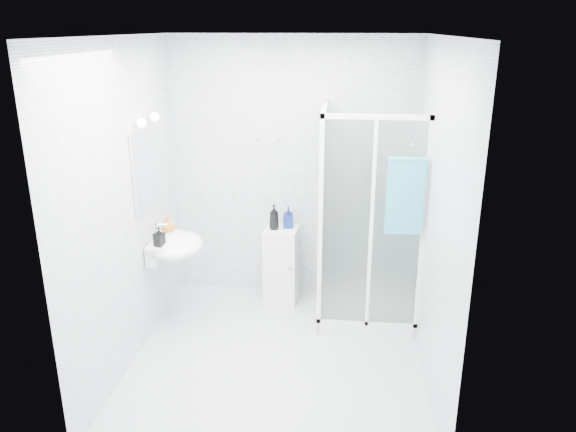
# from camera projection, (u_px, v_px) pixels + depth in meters

# --- Properties ---
(room) EXTENTS (2.40, 2.60, 2.60)m
(room) POSITION_uv_depth(u_px,v_px,m) (277.00, 212.00, 4.33)
(room) COLOR silver
(room) RESTS_ON ground
(shower_enclosure) EXTENTS (0.90, 0.95, 2.00)m
(shower_enclosure) POSITION_uv_depth(u_px,v_px,m) (358.00, 275.00, 5.27)
(shower_enclosure) COLOR silver
(shower_enclosure) RESTS_ON ground
(wall_basin) EXTENTS (0.46, 0.56, 0.35)m
(wall_basin) POSITION_uv_depth(u_px,v_px,m) (174.00, 246.00, 5.02)
(wall_basin) COLOR silver
(wall_basin) RESTS_ON ground
(mirror) EXTENTS (0.02, 0.60, 0.70)m
(mirror) POSITION_uv_depth(u_px,v_px,m) (146.00, 169.00, 4.81)
(mirror) COLOR white
(mirror) RESTS_ON room
(vanity_lights) EXTENTS (0.10, 0.40, 0.08)m
(vanity_lights) POSITION_uv_depth(u_px,v_px,m) (148.00, 120.00, 4.67)
(vanity_lights) COLOR silver
(vanity_lights) RESTS_ON room
(wall_hooks) EXTENTS (0.23, 0.06, 0.03)m
(wall_hooks) POSITION_uv_depth(u_px,v_px,m) (267.00, 139.00, 5.44)
(wall_hooks) COLOR silver
(wall_hooks) RESTS_ON room
(storage_cabinet) EXTENTS (0.35, 0.36, 0.78)m
(storage_cabinet) POSITION_uv_depth(u_px,v_px,m) (282.00, 265.00, 5.63)
(storage_cabinet) COLOR silver
(storage_cabinet) RESTS_ON ground
(hand_towel) EXTENTS (0.31, 0.05, 0.65)m
(hand_towel) POSITION_uv_depth(u_px,v_px,m) (405.00, 194.00, 4.56)
(hand_towel) COLOR teal
(hand_towel) RESTS_ON shower_enclosure
(shampoo_bottle_a) EXTENTS (0.12, 0.12, 0.25)m
(shampoo_bottle_a) POSITION_uv_depth(u_px,v_px,m) (274.00, 217.00, 5.45)
(shampoo_bottle_a) COLOR black
(shampoo_bottle_a) RESTS_ON storage_cabinet
(shampoo_bottle_b) EXTENTS (0.10, 0.10, 0.21)m
(shampoo_bottle_b) POSITION_uv_depth(u_px,v_px,m) (288.00, 217.00, 5.50)
(shampoo_bottle_b) COLOR #0E1B54
(shampoo_bottle_b) RESTS_ON storage_cabinet
(soap_dispenser_orange) EXTENTS (0.15, 0.15, 0.16)m
(soap_dispenser_orange) POSITION_uv_depth(u_px,v_px,m) (168.00, 224.00, 5.13)
(soap_dispenser_orange) COLOR #BC5916
(soap_dispenser_orange) RESTS_ON wall_basin
(soap_dispenser_black) EXTENTS (0.10, 0.10, 0.17)m
(soap_dispenser_black) POSITION_uv_depth(u_px,v_px,m) (159.00, 237.00, 4.81)
(soap_dispenser_black) COLOR black
(soap_dispenser_black) RESTS_ON wall_basin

